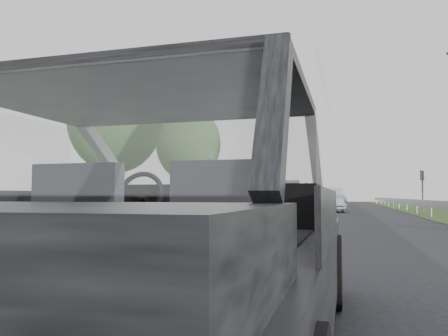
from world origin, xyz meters
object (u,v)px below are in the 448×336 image
Objects in this scene: subject_car at (176,229)px; other_car at (329,200)px; highway_sign at (423,191)px; cat at (241,174)px.

subject_car is 0.95× the size of other_car.
highway_sign is at bearing 78.34° from subject_car.
subject_car is at bearing -118.40° from cat.
cat is 0.12× the size of other_car.
other_car is 5.72m from highway_sign.
other_car is at bearing -140.15° from highway_sign.
cat is 23.09m from other_car.
subject_car reaches higher than cat.
cat is at bearing -98.02° from other_car.
subject_car is 23.73m from other_car.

